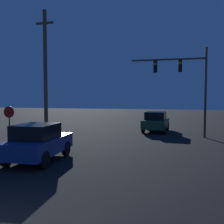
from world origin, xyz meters
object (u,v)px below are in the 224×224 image
at_px(car_far, 156,121).
at_px(car_near, 38,142).
at_px(stop_sign, 9,121).
at_px(traffic_signal_mast, 186,78).
at_px(utility_pole, 45,73).

bearing_deg(car_far, car_near, -107.64).
bearing_deg(stop_sign, car_far, 55.36).
relative_size(traffic_signal_mast, utility_pole, 0.72).
bearing_deg(stop_sign, traffic_signal_mast, 39.73).
height_order(car_near, car_far, same).
bearing_deg(car_near, traffic_signal_mast, 49.87).
height_order(car_far, traffic_signal_mast, traffic_signal_mast).
distance_m(traffic_signal_mast, utility_pole, 10.44).
xyz_separation_m(traffic_signal_mast, stop_sign, (-9.49, -7.89, -2.73)).
relative_size(car_far, traffic_signal_mast, 0.62).
xyz_separation_m(car_far, traffic_signal_mast, (2.37, -2.42, 3.56)).
height_order(car_near, traffic_signal_mast, traffic_signal_mast).
bearing_deg(traffic_signal_mast, stop_sign, -140.27).
distance_m(traffic_signal_mast, stop_sign, 12.64).
xyz_separation_m(car_near, utility_pole, (-2.99, 6.25, 3.89)).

